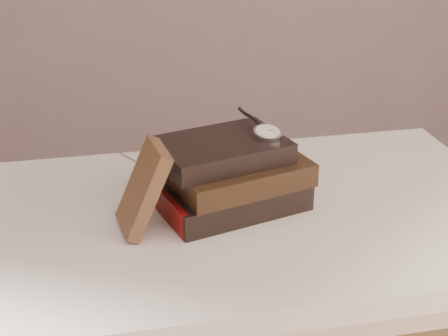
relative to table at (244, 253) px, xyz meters
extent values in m
cube|color=white|center=(0.00, 0.00, 0.07)|extent=(1.00, 0.60, 0.04)
cube|color=white|center=(0.00, 0.00, 0.01)|extent=(0.88, 0.49, 0.08)
cylinder|color=white|center=(-0.45, 0.25, -0.30)|extent=(0.05, 0.05, 0.71)
cylinder|color=white|center=(0.45, 0.25, -0.30)|extent=(0.05, 0.05, 0.71)
cube|color=black|center=(-0.02, 0.02, 0.12)|extent=(0.29, 0.23, 0.05)
cube|color=beige|center=(-0.02, 0.02, 0.12)|extent=(0.28, 0.22, 0.04)
cube|color=gold|center=(-0.15, 0.02, 0.12)|extent=(0.01, 0.01, 0.05)
cube|color=#670909|center=(-0.14, -0.01, 0.12)|extent=(0.05, 0.16, 0.05)
cube|color=black|center=(-0.01, 0.02, 0.16)|extent=(0.27, 0.22, 0.04)
cube|color=beige|center=(-0.01, 0.02, 0.16)|extent=(0.26, 0.20, 0.03)
cube|color=gold|center=(-0.13, 0.01, 0.16)|extent=(0.01, 0.01, 0.04)
cube|color=black|center=(-0.04, 0.03, 0.20)|extent=(0.25, 0.20, 0.04)
cube|color=beige|center=(-0.03, 0.03, 0.20)|extent=(0.24, 0.19, 0.03)
cube|color=gold|center=(-0.15, 0.02, 0.20)|extent=(0.01, 0.01, 0.04)
cube|color=#3F2818|center=(-0.18, -0.03, 0.17)|extent=(0.10, 0.11, 0.15)
cylinder|color=silver|center=(0.05, 0.03, 0.23)|extent=(0.06, 0.07, 0.02)
cylinder|color=white|center=(0.05, 0.03, 0.23)|extent=(0.05, 0.05, 0.01)
torus|color=silver|center=(0.05, 0.03, 0.23)|extent=(0.06, 0.06, 0.01)
cylinder|color=silver|center=(0.04, 0.06, 0.23)|extent=(0.01, 0.01, 0.01)
cube|color=black|center=(0.04, 0.03, 0.23)|extent=(0.01, 0.01, 0.00)
cube|color=black|center=(0.05, 0.03, 0.23)|extent=(0.01, 0.00, 0.00)
sphere|color=black|center=(0.04, 0.06, 0.23)|extent=(0.01, 0.01, 0.01)
sphere|color=black|center=(0.04, 0.07, 0.23)|extent=(0.01, 0.01, 0.01)
sphere|color=black|center=(0.03, 0.08, 0.23)|extent=(0.01, 0.01, 0.01)
sphere|color=black|center=(0.03, 0.10, 0.23)|extent=(0.01, 0.01, 0.01)
sphere|color=black|center=(0.03, 0.11, 0.23)|extent=(0.01, 0.01, 0.01)
sphere|color=black|center=(0.03, 0.12, 0.23)|extent=(0.01, 0.01, 0.01)
sphere|color=black|center=(0.03, 0.13, 0.23)|extent=(0.01, 0.01, 0.01)
sphere|color=black|center=(0.02, 0.14, 0.23)|extent=(0.01, 0.01, 0.01)
sphere|color=black|center=(0.02, 0.15, 0.23)|extent=(0.01, 0.01, 0.01)
torus|color=silver|center=(-0.16, 0.07, 0.16)|extent=(0.05, 0.03, 0.05)
torus|color=silver|center=(-0.10, 0.08, 0.16)|extent=(0.05, 0.03, 0.05)
cylinder|color=silver|center=(-0.13, 0.08, 0.17)|extent=(0.02, 0.01, 0.00)
cylinder|color=silver|center=(-0.19, 0.12, 0.16)|extent=(0.03, 0.11, 0.03)
cylinder|color=silver|center=(-0.10, 0.14, 0.16)|extent=(0.03, 0.11, 0.03)
camera|label=1|loc=(-0.25, -1.01, 0.66)|focal=52.64mm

